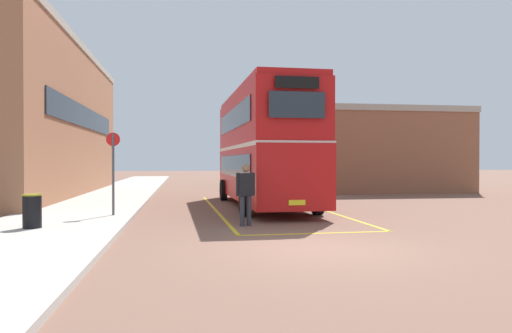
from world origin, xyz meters
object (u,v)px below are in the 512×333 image
Objects in this scene: bus_stop_sign at (113,165)px; pedestrian_boarding at (246,190)px; single_deck_bus at (268,164)px; litter_bin at (32,211)px; double_decker_bus at (263,146)px.

pedestrian_boarding is at bearing -28.59° from bus_stop_sign.
pedestrian_boarding is (-4.91, -23.92, -0.58)m from single_deck_bus.
pedestrian_boarding is 5.75m from litter_bin.
pedestrian_boarding is 0.68× the size of bus_stop_sign.
litter_bin is at bearing -113.46° from single_deck_bus.
single_deck_bus is 11.29× the size of litter_bin.
bus_stop_sign is (-4.04, 2.20, 0.69)m from pedestrian_boarding.
litter_bin is (-5.71, -0.55, -0.47)m from pedestrian_boarding.
bus_stop_sign is (-8.95, -21.71, 0.11)m from single_deck_bus.
double_decker_bus is 6.62m from bus_stop_sign.
litter_bin is (-10.62, -24.47, -1.06)m from single_deck_bus.
single_deck_bus is at bearing 67.60° from bus_stop_sign.
single_deck_bus reaches higher than pedestrian_boarding.
double_decker_bus is 6.13m from pedestrian_boarding.
litter_bin is (-7.20, -6.32, -1.93)m from double_decker_bus.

